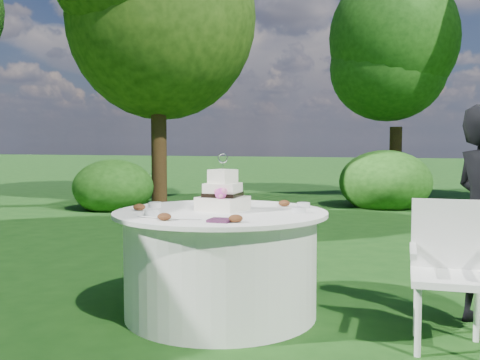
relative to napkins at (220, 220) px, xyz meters
name	(u,v)px	position (x,y,z in m)	size (l,w,h in m)	color
ground	(221,314)	(-0.18, 0.51, -0.78)	(80.00, 80.00, 0.00)	#133A0F
napkins	(220,220)	(0.00, 0.00, 0.00)	(0.14, 0.14, 0.02)	#451D3A
feather_plume	(169,218)	(-0.37, 0.03, 0.00)	(0.48, 0.07, 0.01)	white
table	(221,262)	(-0.18, 0.51, -0.39)	(1.56, 1.56, 0.77)	white
cake	(223,195)	(-0.18, 0.56, 0.10)	(0.36, 0.36, 0.42)	white
chair	(449,263)	(1.38, 0.38, -0.26)	(0.48, 0.47, 0.91)	white
votives	(228,208)	(-0.14, 0.54, 0.01)	(1.22, 0.86, 0.04)	silver
petal_cups	(207,211)	(-0.21, 0.31, 0.02)	(1.05, 1.09, 0.05)	#562D16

